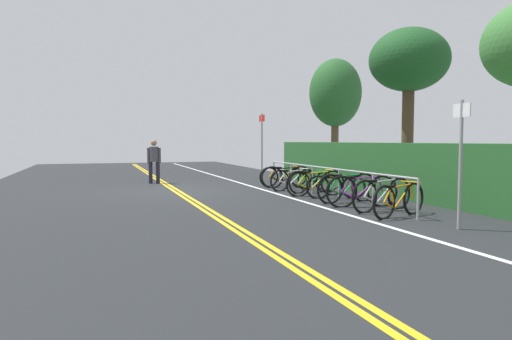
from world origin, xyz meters
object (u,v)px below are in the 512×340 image
Objects in this scene: sign_post_far at (461,152)px; tree_mid at (409,63)px; bicycle_1 at (287,177)px; bicycle_4 at (316,183)px; bicycle_2 at (293,180)px; bicycle_6 at (347,188)px; sign_post_near at (262,142)px; bicycle_5 at (336,187)px; bicycle_7 at (362,191)px; bike_rack at (325,174)px; bicycle_0 at (284,176)px; pedestrian at (154,159)px; bicycle_8 at (382,195)px; bicycle_3 at (311,182)px; bicycle_9 at (399,200)px; tree_near_left at (335,94)px.

tree_mid reaches higher than sign_post_far.
bicycle_4 is (2.32, -0.10, 0.00)m from bicycle_1.
bicycle_2 is 3.01m from bicycle_6.
tree_mid is (4.22, 3.25, 2.41)m from sign_post_near.
bicycle_7 is (1.60, -0.19, 0.06)m from bicycle_5.
bike_rack reaches higher than bicycle_0.
bike_rack is 1.57× the size of tree_mid.
pedestrian is (-2.35, -4.10, 0.57)m from bicycle_0.
pedestrian reaches higher than bicycle_8.
bicycle_8 is (4.51, 0.17, 0.03)m from bicycle_2.
bicycle_3 is 3.10m from bicycle_7.
tree_mid is at bearing 141.16° from bicycle_9.
bicycle_8 is at bearing 2.56° from bicycle_4.
bicycle_3 is 4.72m from tree_mid.
sign_post_near is 9.72m from sign_post_far.
bicycle_7 is at bearing -172.38° from bicycle_8.
bicycle_2 is at bearing -159.62° from bicycle_3.
sign_post_far is at bearing 0.46° from bicycle_1.
tree_near_left reaches higher than bicycle_0.
sign_post_near reaches higher than pedestrian.
bike_rack is 4.85× the size of bicycle_3.
bicycle_2 is 5.41m from pedestrian.
bicycle_8 is at bearing 1.15° from sign_post_near.
bicycle_9 is at bearing -1.23° from bicycle_7.
sign_post_near is 1.13× the size of sign_post_far.
tree_near_left is at bearing 161.47° from sign_post_far.
pedestrian is at bearing -134.54° from bicycle_2.
bicycle_1 is 4.97m from pedestrian.
bicycle_2 is 0.75× the size of sign_post_far.
tree_mid is (5.98, -0.77, 0.34)m from tree_near_left.
bicycle_2 is 0.33× the size of tree_near_left.
bicycle_5 is 0.95× the size of bicycle_9.
bicycle_5 is 0.79m from bicycle_6.
bike_rack reaches higher than bicycle_4.
bicycle_5 is 4.67m from sign_post_far.
bicycle_8 is at bearing 0.41° from bicycle_1.
bicycle_1 is 4.65m from bicycle_7.
sign_post_near is (-6.77, -0.06, 1.15)m from bicycle_7.
sign_post_far reaches higher than bicycle_3.
tree_mid is at bearing 119.03° from bicycle_6.
pedestrian is at bearing -137.65° from bicycle_3.
sign_post_far reaches higher than bicycle_5.
tree_near_left is (-5.43, 3.76, 3.26)m from bicycle_3.
bicycle_3 is 4.55m from bicycle_9.
bicycle_1 is at bearing 179.96° from bike_rack.
bike_rack is 4.32× the size of bicycle_8.
sign_post_near is at bearing -170.79° from bicycle_0.
tree_near_left is (-7.70, 3.87, 3.22)m from bicycle_6.
sign_post_far is (5.29, 0.16, 1.00)m from bicycle_4.
bicycle_3 is (2.16, 0.01, -0.01)m from bicycle_0.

